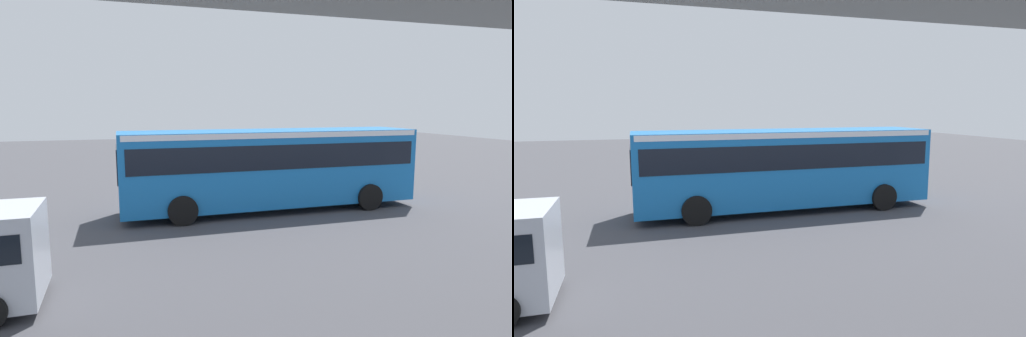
% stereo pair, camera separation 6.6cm
% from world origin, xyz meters
% --- Properties ---
extents(ground, '(80.00, 80.00, 0.00)m').
position_xyz_m(ground, '(0.00, 0.00, 0.00)').
color(ground, '#424247').
extents(city_bus, '(11.54, 2.85, 3.15)m').
position_xyz_m(city_bus, '(-0.47, 0.75, 1.88)').
color(city_bus, '#196BB7').
rests_on(city_bus, ground).
extents(pedestrian, '(0.38, 0.38, 1.79)m').
position_xyz_m(pedestrian, '(3.23, -3.47, 0.89)').
color(pedestrian, '#2D2D38').
rests_on(pedestrian, ground).
extents(traffic_sign, '(0.08, 0.60, 2.80)m').
position_xyz_m(traffic_sign, '(-7.64, -4.04, 1.89)').
color(traffic_sign, slate).
rests_on(traffic_sign, ground).
extents(lane_dash_leftmost, '(2.00, 0.20, 0.01)m').
position_xyz_m(lane_dash_leftmost, '(-4.00, -2.69, 0.00)').
color(lane_dash_leftmost, silver).
rests_on(lane_dash_leftmost, ground).
extents(lane_dash_left, '(2.00, 0.20, 0.01)m').
position_xyz_m(lane_dash_left, '(0.00, -2.69, 0.00)').
color(lane_dash_left, silver).
rests_on(lane_dash_left, ground).
extents(lane_dash_centre, '(2.00, 0.20, 0.01)m').
position_xyz_m(lane_dash_centre, '(4.00, -2.69, 0.00)').
color(lane_dash_centre, silver).
rests_on(lane_dash_centre, ground).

